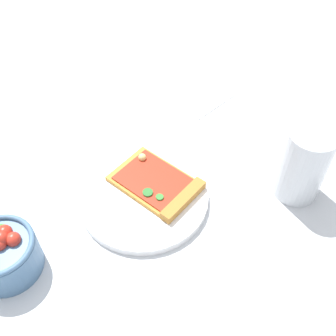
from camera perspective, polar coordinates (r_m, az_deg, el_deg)
The scene contains 6 objects.
ground_plane at distance 0.72m, azimuth -3.22°, elevation -3.05°, with size 2.40×2.40×0.00m, color silver.
plate at distance 0.70m, azimuth -3.44°, elevation -4.09°, with size 0.22×0.22×0.01m, color white.
pizza_slice_main at distance 0.70m, azimuth -1.21°, elevation -2.35°, with size 0.16×0.12×0.02m.
salad_bowl at distance 0.65m, azimuth -22.13°, elevation -11.07°, with size 0.10×0.10×0.08m.
soda_glass at distance 0.71m, azimuth 18.42°, elevation 0.32°, with size 0.08×0.08×0.14m.
paper_napkin at distance 0.91m, azimuth 3.85°, elevation 10.40°, with size 0.13×0.12×0.00m, color white.
Camera 1 is at (-0.36, 0.27, 0.56)m, focal length 43.38 mm.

